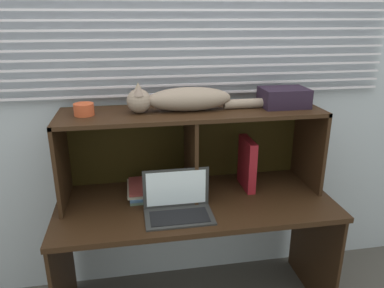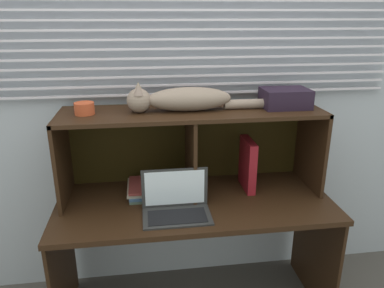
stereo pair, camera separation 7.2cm
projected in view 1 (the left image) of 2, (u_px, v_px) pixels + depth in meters
The scene contains 9 objects.
back_panel_with_blinds at pixel (185, 96), 2.26m from camera, with size 4.40×0.08×2.50m.
desk at pixel (196, 222), 2.14m from camera, with size 1.55×0.66×0.74m.
hutch_shelf_unit at pixel (191, 134), 2.12m from camera, with size 1.46×0.40×0.49m.
cat at pixel (182, 99), 2.01m from camera, with size 0.77×0.15×0.16m.
laptop at pixel (178, 205), 1.94m from camera, with size 0.35×0.21×0.23m.
binder_upright at pixel (247, 163), 2.21m from camera, with size 0.05×0.22×0.30m, color maroon.
book_stack at pixel (145, 190), 2.15m from camera, with size 0.20×0.25×0.06m.
small_basket at pixel (84, 109), 1.94m from camera, with size 0.10×0.10×0.06m, color #BF4827.
storage_box at pixel (284, 97), 2.11m from camera, with size 0.26×0.19×0.11m, color black.
Camera 1 is at (-0.34, -1.65, 1.74)m, focal length 34.60 mm.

